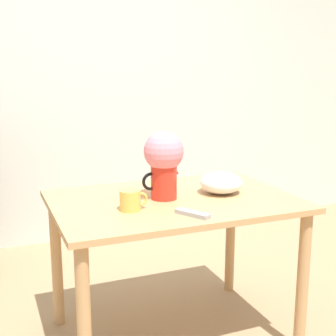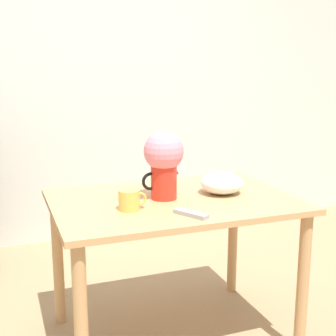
% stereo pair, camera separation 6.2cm
% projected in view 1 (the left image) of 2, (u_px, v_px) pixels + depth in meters
% --- Properties ---
extents(wall_back, '(8.00, 0.05, 2.60)m').
position_uv_depth(wall_back, '(90.00, 84.00, 3.82)').
color(wall_back, silver).
rests_on(wall_back, ground_plane).
extents(table, '(1.22, 0.85, 0.78)m').
position_uv_depth(table, '(173.00, 220.00, 2.42)').
color(table, tan).
rests_on(table, ground_plane).
extents(flower_vase, '(0.22, 0.20, 0.35)m').
position_uv_depth(flower_vase, '(164.00, 160.00, 2.35)').
color(flower_vase, red).
rests_on(flower_vase, table).
extents(coffee_mug, '(0.14, 0.10, 0.10)m').
position_uv_depth(coffee_mug, '(131.00, 200.00, 2.18)').
color(coffee_mug, gold).
rests_on(coffee_mug, table).
extents(white_bowl, '(0.23, 0.23, 0.11)m').
position_uv_depth(white_bowl, '(221.00, 183.00, 2.48)').
color(white_bowl, silver).
rests_on(white_bowl, table).
extents(remote_control, '(0.12, 0.17, 0.02)m').
position_uv_depth(remote_control, '(193.00, 214.00, 2.11)').
color(remote_control, '#999999').
rests_on(remote_control, table).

